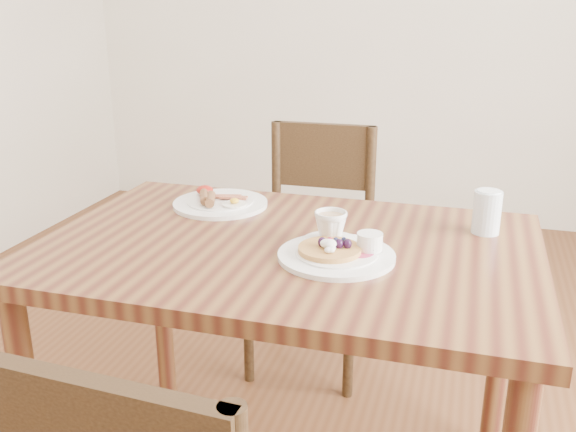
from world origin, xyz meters
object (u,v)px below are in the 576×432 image
Objects in this scene: dining_table at (288,280)px; teacup_saucer at (330,230)px; water_glass at (487,212)px; chair_far at (314,235)px; pancake_plate at (339,252)px; breakfast_plate at (219,202)px.

teacup_saucer reaches higher than dining_table.
water_glass is (0.36, 0.19, 0.02)m from teacup_saucer.
chair_far is 0.87m from pancake_plate.
chair_far is 0.84m from water_glass.
dining_table is 0.17m from teacup_saucer.
water_glass is (0.32, 0.27, 0.04)m from pancake_plate.
chair_far is at bearing 99.00° from dining_table.
chair_far is at bearing 137.89° from water_glass.
water_glass is (0.58, -0.52, 0.31)m from chair_far.
teacup_saucer is 0.41m from water_glass.
breakfast_plate is at bearing 178.79° from water_glass.
water_glass is at bearing -1.21° from breakfast_plate.
chair_far is 0.59m from breakfast_plate.
chair_far is at bearing 107.84° from pancake_plate.
breakfast_plate is at bearing 145.36° from pancake_plate.
teacup_saucer reaches higher than pancake_plate.
water_glass is at bearing 27.19° from teacup_saucer.
pancake_plate is at bearing -140.11° from water_glass.
breakfast_plate is 0.74m from water_glass.
teacup_saucer is at bearing -28.30° from breakfast_plate.
breakfast_plate reaches higher than dining_table.
pancake_plate reaches higher than dining_table.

